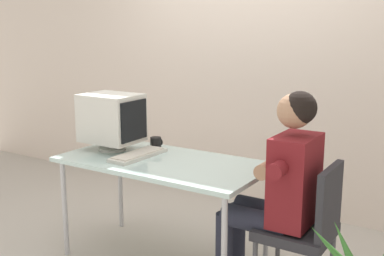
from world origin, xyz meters
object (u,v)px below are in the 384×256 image
at_px(person_seated, 277,186).
at_px(desk_mug, 156,143).
at_px(office_chair, 306,225).
at_px(desk, 162,168).
at_px(keyboard, 138,155).
at_px(crt_monitor, 112,118).

height_order(person_seated, desk_mug, person_seated).
xyz_separation_m(office_chair, desk_mug, (-1.24, 0.20, 0.29)).
bearing_deg(desk, keyboard, -173.64).
xyz_separation_m(person_seated, desk_mug, (-1.05, 0.20, 0.09)).
distance_m(keyboard, office_chair, 1.23).
distance_m(crt_monitor, office_chair, 1.56).
relative_size(keyboard, desk_mug, 5.06).
xyz_separation_m(desk, desk_mug, (-0.22, 0.23, 0.10)).
bearing_deg(office_chair, desk_mug, 170.84).
distance_m(person_seated, desk_mug, 1.07).
distance_m(keyboard, person_seated, 1.02).
bearing_deg(desk_mug, office_chair, -9.16).
bearing_deg(office_chair, keyboard, -177.66).
distance_m(desk, keyboard, 0.20).
distance_m(desk, office_chair, 1.03).
distance_m(crt_monitor, person_seated, 1.32).
xyz_separation_m(keyboard, office_chair, (1.21, 0.05, -0.26)).
bearing_deg(desk, desk_mug, 134.24).
height_order(desk, keyboard, keyboard).
bearing_deg(keyboard, office_chair, 2.34).
xyz_separation_m(crt_monitor, person_seated, (1.29, -0.00, -0.28)).
relative_size(office_chair, desk_mug, 9.35).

